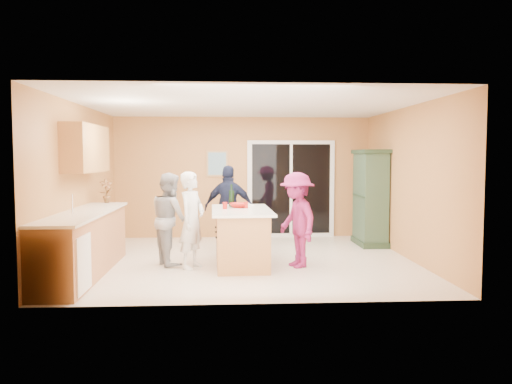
{
  "coord_description": "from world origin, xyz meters",
  "views": [
    {
      "loc": [
        -0.34,
        -8.3,
        1.74
      ],
      "look_at": [
        0.15,
        0.1,
        1.15
      ],
      "focal_mm": 35.0,
      "sensor_mm": 36.0,
      "label": 1
    }
  ],
  "objects": [
    {
      "name": "green_hutch",
      "position": [
        2.49,
        1.37,
        0.92
      ],
      "size": [
        0.54,
        1.03,
        1.89
      ],
      "color": "#213622",
      "rests_on": "floor"
    },
    {
      "name": "floor",
      "position": [
        0.0,
        0.0,
        0.0
      ],
      "size": [
        5.5,
        5.5,
        0.0
      ],
      "primitive_type": "plane",
      "color": "#EEE4CD",
      "rests_on": "ground"
    },
    {
      "name": "woman_grey",
      "position": [
        -1.26,
        -0.22,
        0.75
      ],
      "size": [
        0.81,
        0.89,
        1.49
      ],
      "primitive_type": "imported",
      "rotation": [
        0.0,
        0.0,
        1.99
      ],
      "color": "#A3A3A6",
      "rests_on": "floor"
    },
    {
      "name": "tulip_vase",
      "position": [
        -2.45,
        0.52,
        1.15
      ],
      "size": [
        0.27,
        0.23,
        0.42
      ],
      "primitive_type": "imported",
      "rotation": [
        0.0,
        0.0,
        0.43
      ],
      "color": "red",
      "rests_on": "left_cabinet_run"
    },
    {
      "name": "woman_navy",
      "position": [
        -0.3,
        0.97,
        0.79
      ],
      "size": [
        0.98,
        0.53,
        1.59
      ],
      "primitive_type": "imported",
      "rotation": [
        0.0,
        0.0,
        2.98
      ],
      "color": "#161932",
      "rests_on": "floor"
    },
    {
      "name": "wall_front",
      "position": [
        0.0,
        -2.5,
        1.3
      ],
      "size": [
        5.5,
        0.1,
        2.6
      ],
      "primitive_type": "cube",
      "color": "tan",
      "rests_on": "ground"
    },
    {
      "name": "upper_cabinets",
      "position": [
        -2.58,
        -0.2,
        1.88
      ],
      "size": [
        0.35,
        1.6,
        0.75
      ],
      "primitive_type": "cube",
      "color": "#B16F44",
      "rests_on": "wall_left"
    },
    {
      "name": "woman_magenta",
      "position": [
        0.76,
        -0.53,
        0.75
      ],
      "size": [
        0.84,
        1.1,
        1.5
      ],
      "primitive_type": "imported",
      "rotation": [
        0.0,
        0.0,
        -1.24
      ],
      "color": "#932063",
      "rests_on": "floor"
    },
    {
      "name": "wall_back",
      "position": [
        0.0,
        2.5,
        1.3
      ],
      "size": [
        5.5,
        0.1,
        2.6
      ],
      "primitive_type": "cube",
      "color": "tan",
      "rests_on": "ground"
    },
    {
      "name": "ceiling",
      "position": [
        0.0,
        0.0,
        2.6
      ],
      "size": [
        5.5,
        5.0,
        0.1
      ],
      "primitive_type": "cube",
      "color": "silver",
      "rests_on": "wall_back"
    },
    {
      "name": "framed_picture",
      "position": [
        -0.55,
        2.48,
        1.6
      ],
      "size": [
        0.46,
        0.04,
        0.56
      ],
      "color": "#AA8555",
      "rests_on": "wall_back"
    },
    {
      "name": "left_cabinet_run",
      "position": [
        -2.45,
        -1.05,
        0.46
      ],
      "size": [
        0.65,
        3.05,
        1.24
      ],
      "color": "#B16F44",
      "rests_on": "floor"
    },
    {
      "name": "sliding_door",
      "position": [
        1.05,
        2.46,
        1.05
      ],
      "size": [
        1.9,
        0.07,
        2.1
      ],
      "color": "white",
      "rests_on": "floor"
    },
    {
      "name": "wall_right",
      "position": [
        2.75,
        0.0,
        1.3
      ],
      "size": [
        0.1,
        5.0,
        2.6
      ],
      "primitive_type": "cube",
      "color": "tan",
      "rests_on": "ground"
    },
    {
      "name": "white_plate",
      "position": [
        0.03,
        0.28,
        0.91
      ],
      "size": [
        0.29,
        0.29,
        0.02
      ],
      "primitive_type": "cylinder",
      "rotation": [
        0.0,
        0.0,
        0.28
      ],
      "color": "white",
      "rests_on": "kitchen_island"
    },
    {
      "name": "tumbler_far",
      "position": [
        -0.03,
        -0.18,
        0.96
      ],
      "size": [
        0.08,
        0.08,
        0.1
      ],
      "primitive_type": "cylinder",
      "rotation": [
        0.0,
        0.0,
        0.21
      ],
      "color": "#AD1A13",
      "rests_on": "kitchen_island"
    },
    {
      "name": "tumbler_near",
      "position": [
        -0.38,
        -0.3,
        0.96
      ],
      "size": [
        0.08,
        0.08,
        0.11
      ],
      "primitive_type": "cylinder",
      "rotation": [
        0.0,
        0.0,
        0.11
      ],
      "color": "#AD1A13",
      "rests_on": "kitchen_island"
    },
    {
      "name": "kitchen_island",
      "position": [
        -0.11,
        -0.35,
        0.43
      ],
      "size": [
        0.99,
        1.75,
        0.91
      ],
      "rotation": [
        0.0,
        0.0,
        0.03
      ],
      "color": "#B16F44",
      "rests_on": "floor"
    },
    {
      "name": "woman_white",
      "position": [
        -0.89,
        -0.52,
        0.76
      ],
      "size": [
        0.57,
        0.66,
        1.51
      ],
      "primitive_type": "imported",
      "rotation": [
        0.0,
        0.0,
        1.12
      ],
      "color": "white",
      "rests_on": "floor"
    },
    {
      "name": "wine_bottle",
      "position": [
        -0.26,
        0.1,
        1.05
      ],
      "size": [
        0.09,
        0.09,
        0.38
      ],
      "rotation": [
        0.0,
        0.0,
        -0.38
      ],
      "color": "black",
      "rests_on": "kitchen_island"
    },
    {
      "name": "wall_left",
      "position": [
        -2.75,
        0.0,
        1.3
      ],
      "size": [
        0.1,
        5.0,
        2.6
      ],
      "primitive_type": "cube",
      "color": "tan",
      "rests_on": "ground"
    },
    {
      "name": "serving_bowl",
      "position": [
        -0.15,
        -0.08,
        0.94
      ],
      "size": [
        0.35,
        0.35,
        0.07
      ],
      "primitive_type": "imported",
      "rotation": [
        0.0,
        0.0,
        -0.17
      ],
      "color": "#AD1A13",
      "rests_on": "kitchen_island"
    }
  ]
}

